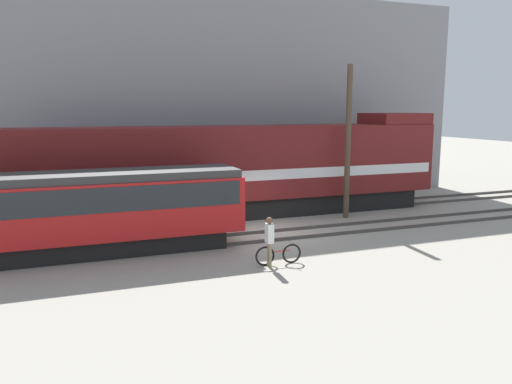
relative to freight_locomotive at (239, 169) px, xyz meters
The scene contains 9 objects.
ground_plane 4.46m from the freight_locomotive, 89.01° to the right, with size 120.00×120.00×0.00m, color #9E998C.
track_near 5.06m from the freight_locomotive, 89.17° to the right, with size 60.00×1.50×0.14m.
track_far 2.31m from the freight_locomotive, ahead, with size 60.00×1.51×0.14m.
building_backdrop 7.95m from the freight_locomotive, 89.47° to the left, with size 31.80×6.00×11.96m.
freight_locomotive is the anchor object (origin of this frame).
streetcar 8.64m from the freight_locomotive, 148.56° to the right, with size 11.42×2.54×3.09m.
bicycle 8.41m from the freight_locomotive, 98.68° to the right, with size 1.70×0.44×0.76m.
person 8.47m from the freight_locomotive, 101.25° to the right, with size 0.23×0.37×1.75m.
utility_pole_left 5.54m from the freight_locomotive, 24.71° to the right, with size 0.27×0.27×7.47m.
Camera 1 is at (-7.88, -19.74, 5.39)m, focal length 35.00 mm.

